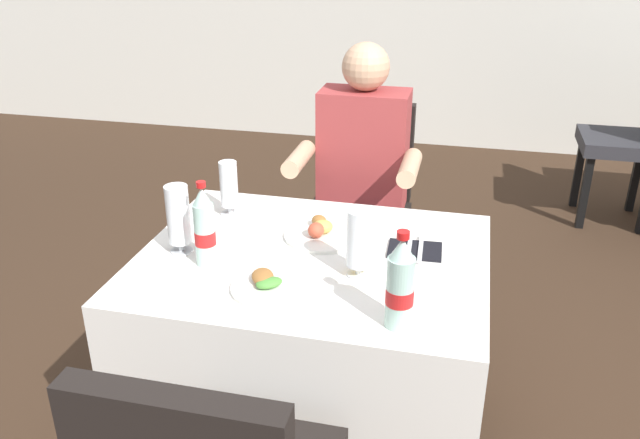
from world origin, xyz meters
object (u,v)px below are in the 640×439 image
beer_glass_right (359,242)px  background_chair_left (638,133)px  plate_far_diner (321,232)px  beer_glass_left (178,217)px  chair_far_diner_seat (359,204)px  beer_glass_middle (229,186)px  napkin_cutlery_set (415,250)px  cola_bottle_secondary (204,229)px  main_dining_table (313,301)px  seated_diner_far (360,180)px  plate_near_camera (271,285)px  cola_bottle_primary (400,286)px

beer_glass_right → background_chair_left: size_ratio=0.22×
plate_far_diner → beer_glass_left: 0.47m
chair_far_diner_seat → beer_glass_middle: bearing=-121.5°
plate_far_diner → napkin_cutlery_set: size_ratio=1.32×
napkin_cutlery_set → background_chair_left: background_chair_left is taller
beer_glass_right → cola_bottle_secondary: size_ratio=0.78×
plate_far_diner → beer_glass_left: beer_glass_left is taller
main_dining_table → beer_glass_middle: bearing=146.8°
plate_far_diner → beer_glass_right: (0.17, -0.23, 0.09)m
beer_glass_left → background_chair_left: bearing=51.8°
seated_diner_far → beer_glass_right: (0.14, -0.81, 0.12)m
beer_glass_middle → background_chair_left: bearing=48.6°
chair_far_diner_seat → beer_glass_left: chair_far_diner_seat is taller
chair_far_diner_seat → seated_diner_far: seated_diner_far is taller
seated_diner_far → plate_near_camera: (-0.09, -0.94, 0.03)m
beer_glass_right → beer_glass_left: bearing=178.1°
plate_far_diner → cola_bottle_primary: cola_bottle_primary is taller
beer_glass_left → cola_bottle_primary: cola_bottle_primary is taller
plate_near_camera → beer_glass_left: 0.39m
main_dining_table → napkin_cutlery_set: 0.37m
beer_glass_right → plate_near_camera: bearing=-149.9°
beer_glass_left → cola_bottle_primary: bearing=-19.4°
plate_near_camera → beer_glass_left: bearing=156.2°
cola_bottle_primary → main_dining_table: bearing=133.6°
plate_near_camera → beer_glass_right: size_ratio=1.16×
plate_far_diner → napkin_cutlery_set: bearing=-5.9°
beer_glass_middle → cola_bottle_secondary: bearing=-80.7°
chair_far_diner_seat → beer_glass_left: (-0.41, -0.90, 0.29)m
plate_near_camera → plate_far_diner: size_ratio=0.96×
plate_near_camera → cola_bottle_secondary: (-0.24, 0.10, 0.11)m
background_chair_left → seated_diner_far: bearing=-132.3°
seated_diner_far → plate_far_diner: bearing=-92.7°
beer_glass_right → cola_bottle_primary: bearing=-58.0°
plate_near_camera → cola_bottle_primary: bearing=-15.2°
main_dining_table → background_chair_left: size_ratio=1.12×
beer_glass_middle → main_dining_table: bearing=-33.2°
cola_bottle_secondary → plate_far_diner: bearing=41.3°
chair_far_diner_seat → napkin_cutlery_set: bearing=-66.9°
main_dining_table → background_chair_left: bearing=57.9°
beer_glass_left → cola_bottle_secondary: (0.11, -0.05, -0.00)m
plate_far_diner → napkin_cutlery_set: (0.31, -0.03, -0.01)m
main_dining_table → beer_glass_right: bearing=-29.0°
main_dining_table → napkin_cutlery_set: bearing=18.6°
main_dining_table → cola_bottle_primary: cola_bottle_primary is taller
beer_glass_middle → napkin_cutlery_set: beer_glass_middle is taller
plate_near_camera → cola_bottle_primary: 0.41m
chair_far_diner_seat → cola_bottle_secondary: cola_bottle_secondary is taller
cola_bottle_secondary → napkin_cutlery_set: bearing=20.6°
beer_glass_left → cola_bottle_secondary: bearing=-26.5°
seated_diner_far → background_chair_left: seated_diner_far is taller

